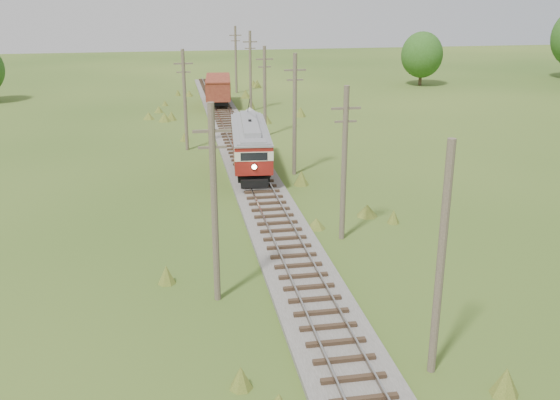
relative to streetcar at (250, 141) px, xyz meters
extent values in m
cube|color=#605B54|center=(0.00, 1.99, -2.34)|extent=(3.60, 96.00, 0.25)
cube|color=#726659|center=(-0.72, 1.99, -1.98)|extent=(0.08, 96.00, 0.17)
cube|color=#726659|center=(0.72, 1.99, -1.98)|extent=(0.08, 96.00, 0.17)
cube|color=#2D2116|center=(0.00, 1.99, -2.13)|extent=(2.40, 96.00, 0.16)
cube|color=black|center=(0.00, 0.00, -1.48)|extent=(3.06, 10.36, 0.42)
cube|color=maroon|center=(0.00, 0.00, -0.56)|extent=(3.52, 11.28, 1.02)
cube|color=#EDE5C2|center=(0.00, 0.00, 0.27)|extent=(3.56, 11.34, 0.65)
cube|color=black|center=(0.00, 0.00, 0.27)|extent=(3.54, 10.84, 0.51)
cube|color=maroon|center=(0.00, 0.00, 0.74)|extent=(3.52, 11.28, 0.28)
cube|color=gray|center=(0.00, 0.00, 1.04)|extent=(3.59, 11.39, 0.35)
cube|color=gray|center=(0.00, 0.00, 1.35)|extent=(1.87, 8.39, 0.37)
sphere|color=#FFF2BF|center=(-0.48, -5.61, -0.42)|extent=(0.33, 0.33, 0.33)
cylinder|color=black|center=(0.14, 1.66, 2.40)|extent=(0.42, 4.30, 1.78)
cylinder|color=black|center=(-1.05, -4.12, -1.53)|extent=(0.17, 0.75, 0.74)
cylinder|color=black|center=(0.33, -4.24, -1.53)|extent=(0.17, 0.75, 0.74)
cylinder|color=black|center=(-0.33, 4.24, -1.53)|extent=(0.17, 0.75, 0.74)
cylinder|color=black|center=(1.05, 4.13, -1.53)|extent=(0.17, 0.75, 0.74)
cube|color=black|center=(0.00, 28.55, -1.53)|extent=(2.86, 7.76, 0.53)
cube|color=maroon|center=(0.00, 28.55, -0.21)|extent=(3.48, 8.65, 2.11)
cube|color=maroon|center=(0.00, 28.55, 0.90)|extent=(3.55, 8.82, 0.13)
cylinder|color=black|center=(-1.01, 26.10, -1.48)|extent=(0.20, 0.85, 0.84)
cylinder|color=black|center=(0.56, 25.96, -1.48)|extent=(0.20, 0.85, 0.84)
cylinder|color=black|center=(-0.56, 31.15, -1.48)|extent=(0.20, 0.85, 0.84)
cylinder|color=black|center=(1.01, 31.01, -1.48)|extent=(0.20, 0.85, 0.84)
cone|color=gray|center=(2.62, 20.12, -1.80)|extent=(3.51, 3.51, 1.32)
cone|color=gray|center=(3.50, 19.03, -2.08)|extent=(1.97, 1.97, 0.77)
cylinder|color=brown|center=(3.10, -27.01, 1.94)|extent=(0.30, 0.30, 8.80)
cylinder|color=brown|center=(3.30, -14.01, 1.84)|extent=(0.30, 0.30, 8.60)
cube|color=brown|center=(3.30, -14.01, 4.94)|extent=(1.60, 0.12, 0.12)
cube|color=brown|center=(3.30, -14.01, 4.24)|extent=(1.20, 0.10, 0.10)
cylinder|color=brown|center=(3.20, -1.01, 2.04)|extent=(0.30, 0.30, 9.00)
cube|color=brown|center=(3.20, -1.01, 5.34)|extent=(1.60, 0.12, 0.12)
cube|color=brown|center=(3.20, -1.01, 4.64)|extent=(1.20, 0.10, 0.10)
cylinder|color=brown|center=(3.00, 11.99, 1.74)|extent=(0.30, 0.30, 8.40)
cube|color=brown|center=(3.00, 11.99, 4.74)|extent=(1.60, 0.12, 0.12)
cube|color=brown|center=(3.00, 11.99, 4.04)|extent=(1.20, 0.10, 0.10)
cylinder|color=brown|center=(3.40, 24.99, 1.99)|extent=(0.30, 0.30, 8.90)
cube|color=brown|center=(3.40, 24.99, 5.24)|extent=(1.60, 0.12, 0.12)
cube|color=brown|center=(3.40, 24.99, 4.54)|extent=(1.20, 0.10, 0.10)
cylinder|color=brown|center=(3.20, 37.99, 1.89)|extent=(0.30, 0.30, 8.70)
cube|color=brown|center=(3.20, 37.99, 5.04)|extent=(1.60, 0.12, 0.12)
cube|color=brown|center=(3.20, 37.99, 4.34)|extent=(1.20, 0.10, 0.10)
cylinder|color=brown|center=(-4.20, -20.01, 2.04)|extent=(0.30, 0.30, 9.00)
cube|color=brown|center=(-4.20, -20.01, 5.34)|extent=(1.60, 0.12, 0.12)
cube|color=brown|center=(-4.20, -20.01, 4.64)|extent=(1.20, 0.10, 0.10)
cylinder|color=brown|center=(-4.50, 7.99, 1.84)|extent=(0.30, 0.30, 8.60)
cube|color=brown|center=(-4.50, 7.99, 4.94)|extent=(1.60, 0.12, 0.12)
cube|color=brown|center=(-4.50, 7.99, 4.24)|extent=(1.20, 0.10, 0.10)
cylinder|color=#38281C|center=(30.00, 39.99, -1.20)|extent=(0.50, 0.50, 2.52)
ellipsoid|color=#295318|center=(30.00, 39.99, 1.88)|extent=(5.88, 5.88, 6.47)
camera|label=1|loc=(-5.90, -45.47, 10.99)|focal=40.00mm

